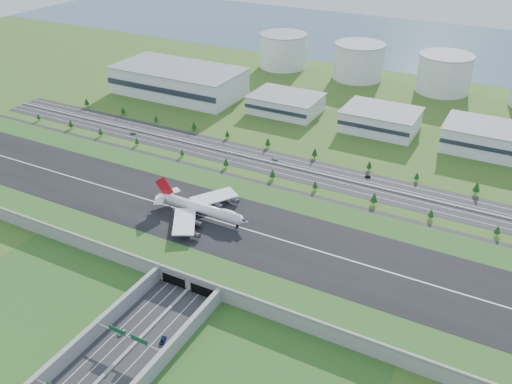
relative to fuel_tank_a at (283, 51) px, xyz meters
The scene contains 20 objects.
ground 332.88m from the fuel_tank_a, 68.84° to the right, with size 1200.00×1200.00×0.00m, color #37591B.
airfield_deck 332.76m from the fuel_tank_a, 68.84° to the right, with size 520.00×100.00×9.20m.
underpass_road 426.88m from the fuel_tank_a, 73.66° to the right, with size 38.80×120.40×8.00m.
sign_gantry_near 422.58m from the fuel_tank_a, 73.50° to the right, with size 38.70×0.70×9.80m.
north_expressway 246.84m from the fuel_tank_a, 60.83° to the right, with size 560.00×36.00×0.12m, color #28282B.
tree_row 248.17m from the fuel_tank_a, 59.72° to the right, with size 501.24×48.56×8.26m.
hangar_west 134.72m from the fuel_tank_a, 111.80° to the right, with size 120.00×60.00×25.00m, color silver.
hangar_mid_a 134.54m from the fuel_tank_a, 63.43° to the right, with size 58.00×42.00×15.00m, color silver.
hangar_mid_b 188.43m from the fuel_tank_a, 39.61° to the right, with size 58.00×42.00×17.00m, color silver.
hangar_mid_c 255.13m from the fuel_tank_a, 28.07° to the right, with size 58.00×42.00×19.00m, color silver.
fuel_tank_a is the anchor object (origin of this frame).
fuel_tank_b 85.00m from the fuel_tank_a, ahead, with size 50.00×50.00×35.00m, color silver.
fuel_tank_c 170.00m from the fuel_tank_a, ahead, with size 50.00×50.00×35.00m, color silver.
bay_water 208.82m from the fuel_tank_a, 54.78° to the left, with size 1200.00×260.00×0.06m, color #3D5E74.
boeing_747 324.43m from the fuel_tank_a, 72.81° to the right, with size 63.38×59.92×19.60m.
car_0 414.99m from the fuel_tank_a, 74.50° to the right, with size 1.65×4.09×1.39m, color #B9B8BD.
car_2 415.57m from the fuel_tank_a, 71.78° to the right, with size 2.34×5.08×1.41m, color #0E1A47.
car_4 224.17m from the fuel_tank_a, 97.03° to the right, with size 1.83×4.56×1.55m, color #5C5D61.
car_5 261.39m from the fuel_tank_a, 51.52° to the right, with size 1.43×4.09×1.35m, color black.
car_7 229.68m from the fuel_tank_a, 65.91° to the right, with size 2.28×5.61×1.63m, color silver.
Camera 1 is at (128.32, -219.36, 176.85)m, focal length 38.00 mm.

